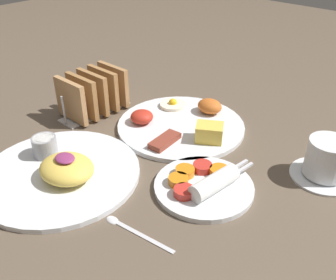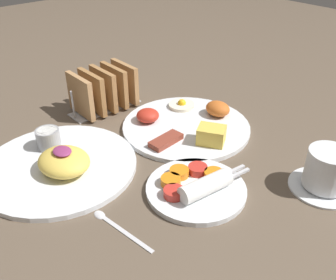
% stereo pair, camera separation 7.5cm
% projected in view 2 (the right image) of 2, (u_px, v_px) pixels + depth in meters
% --- Properties ---
extents(ground_plane, '(3.00, 3.00, 0.00)m').
position_uv_depth(ground_plane, '(139.00, 152.00, 0.77)').
color(ground_plane, brown).
extents(plate_breakfast, '(0.29, 0.29, 0.05)m').
position_uv_depth(plate_breakfast, '(187.00, 124.00, 0.85)').
color(plate_breakfast, white).
rests_on(plate_breakfast, ground_plane).
extents(plate_condiments, '(0.18, 0.19, 0.04)m').
position_uv_depth(plate_condiments, '(196.00, 187.00, 0.66)').
color(plate_condiments, white).
rests_on(plate_condiments, ground_plane).
extents(plate_foreground, '(0.30, 0.30, 0.06)m').
position_uv_depth(plate_foreground, '(60.00, 162.00, 0.72)').
color(plate_foreground, white).
rests_on(plate_foreground, ground_plane).
extents(toast_rack, '(0.10, 0.18, 0.10)m').
position_uv_depth(toast_rack, '(104.00, 90.00, 0.91)').
color(toast_rack, '#B7B7BC').
rests_on(toast_rack, ground_plane).
extents(coffee_cup, '(0.12, 0.12, 0.08)m').
position_uv_depth(coffee_cup, '(327.00, 172.00, 0.66)').
color(coffee_cup, white).
rests_on(coffee_cup, ground_plane).
extents(teaspoon, '(0.13, 0.03, 0.01)m').
position_uv_depth(teaspoon, '(113.00, 223.00, 0.60)').
color(teaspoon, silver).
rests_on(teaspoon, ground_plane).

